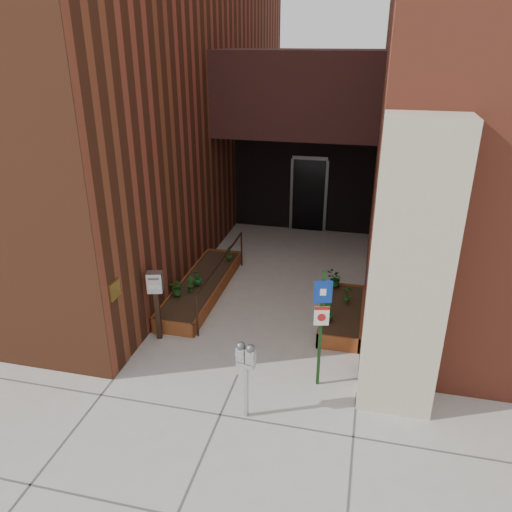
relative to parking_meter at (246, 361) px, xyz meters
The scene contains 15 objects.
ground 1.42m from the parking_meter, 113.15° to the left, with size 80.00×80.00×0.00m, color #9E9991.
architecture 8.78m from the parking_meter, 94.20° to the left, with size 20.00×14.60×10.00m.
planter_left 4.20m from the parking_meter, 118.23° to the left, with size 0.90×3.60×0.30m.
planter_right 3.45m from the parking_meter, 68.81° to the left, with size 0.80×2.20×0.30m.
handrail 3.86m from the parking_meter, 112.01° to the left, with size 0.04×3.34×0.90m.
parking_meter is the anchor object (origin of this frame).
sign_post 1.41m from the parking_meter, 45.85° to the left, with size 0.28×0.10×2.06m.
payment_dropbox 2.72m from the parking_meter, 141.62° to the left, with size 0.32×0.27×1.38m.
shrub_left_a 3.68m from the parking_meter, 127.53° to the left, with size 0.32×0.32×0.36m, color #1E5819.
shrub_left_b 3.75m from the parking_meter, 122.96° to the left, with size 0.18×0.18×0.32m, color #215017.
shrub_left_c 3.99m from the parking_meter, 119.85° to the left, with size 0.19×0.19×0.35m, color #18541B.
shrub_left_d 5.13m from the parking_meter, 108.75° to the left, with size 0.21×0.21×0.41m, color #225819.
shrub_right_a 2.81m from the parking_meter, 69.69° to the left, with size 0.20×0.20×0.36m, color #175317.
shrub_right_b 3.63m from the parking_meter, 69.19° to the left, with size 0.20×0.20×0.37m, color #1C5C1A.
shrub_right_c 4.16m from the parking_meter, 76.58° to the left, with size 0.33×0.33×0.36m, color #164F1B.
Camera 1 is at (1.90, -6.68, 5.28)m, focal length 35.00 mm.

